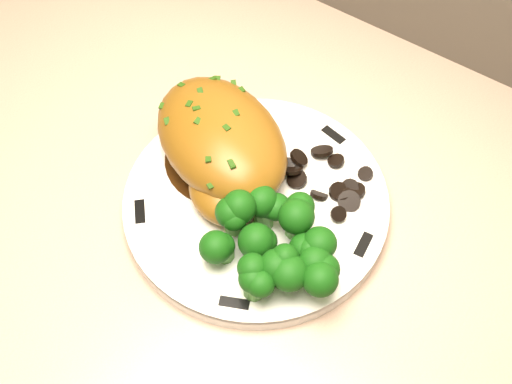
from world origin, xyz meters
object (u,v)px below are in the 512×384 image
Objects in this scene: chicken_breast at (221,144)px; broccoli_florets at (271,243)px; counter at (257,378)px; plate at (256,203)px.

chicken_breast reaches higher than broccoli_florets.
counter reaches higher than chicken_breast.
counter is 10.20× the size of chicken_breast.
chicken_breast is at bearing 164.49° from plate.
plate is 0.07m from broccoli_florets.
chicken_breast is 1.63× the size of broccoli_florets.
chicken_breast reaches higher than plate.
chicken_breast is at bearing 149.26° from broccoli_florets.
counter is 0.41m from plate.
plate is at bearing 136.97° from broccoli_florets.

